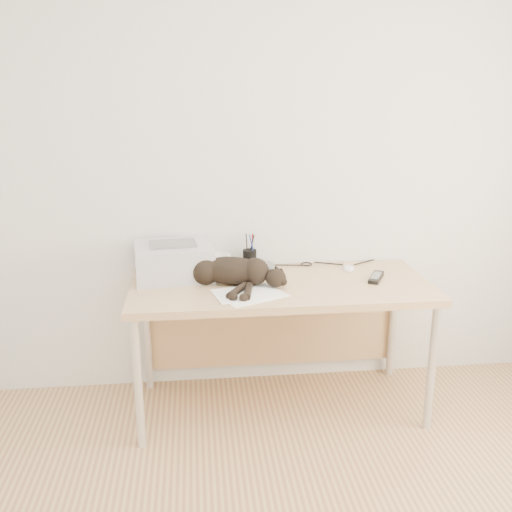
{
  "coord_description": "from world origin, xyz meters",
  "views": [
    {
      "loc": [
        -0.45,
        -1.46,
        1.74
      ],
      "look_at": [
        -0.14,
        1.34,
        0.91
      ],
      "focal_mm": 40.0,
      "sensor_mm": 36.0,
      "label": 1
    }
  ],
  "objects": [
    {
      "name": "papers",
      "position": [
        -0.19,
        1.23,
        0.74
      ],
      "size": [
        0.4,
        0.34,
        0.01
      ],
      "color": "white",
      "rests_on": "desk"
    },
    {
      "name": "mouse",
      "position": [
        0.42,
        1.59,
        0.76
      ],
      "size": [
        0.08,
        0.12,
        0.04
      ],
      "primitive_type": "ellipsoid",
      "rotation": [
        0.0,
        0.0,
        -0.15
      ],
      "color": "white",
      "rests_on": "desk"
    },
    {
      "name": "remote_black",
      "position": [
        0.53,
        1.4,
        0.75
      ],
      "size": [
        0.14,
        0.2,
        0.02
      ],
      "primitive_type": "cube",
      "rotation": [
        0.0,
        0.0,
        -0.49
      ],
      "color": "black",
      "rests_on": "desk"
    },
    {
      "name": "cable_tangle",
      "position": [
        0.0,
        1.7,
        0.75
      ],
      "size": [
        1.36,
        0.07,
        0.01
      ],
      "primitive_type": null,
      "color": "black",
      "rests_on": "desk"
    },
    {
      "name": "wall_back",
      "position": [
        0.0,
        1.75,
        1.3
      ],
      "size": [
        3.5,
        0.0,
        3.5
      ],
      "primitive_type": "plane",
      "rotation": [
        1.57,
        0.0,
        0.0
      ],
      "color": "silver",
      "rests_on": "floor"
    },
    {
      "name": "remote_grey",
      "position": [
        -0.02,
        1.64,
        0.75
      ],
      "size": [
        0.1,
        0.2,
        0.02
      ],
      "primitive_type": "cube",
      "rotation": [
        0.0,
        0.0,
        0.25
      ],
      "color": "slate",
      "rests_on": "desk"
    },
    {
      "name": "desk",
      "position": [
        0.0,
        1.48,
        0.61
      ],
      "size": [
        1.6,
        0.7,
        0.74
      ],
      "color": "tan",
      "rests_on": "floor"
    },
    {
      "name": "pen_cup",
      "position": [
        -0.14,
        1.68,
        0.8
      ],
      "size": [
        0.08,
        0.08,
        0.2
      ],
      "color": "black",
      "rests_on": "desk"
    },
    {
      "name": "cat",
      "position": [
        -0.28,
        1.4,
        0.81
      ],
      "size": [
        0.67,
        0.45,
        0.16
      ],
      "rotation": [
        0.0,
        0.0,
        -0.31
      ],
      "color": "black",
      "rests_on": "desk"
    },
    {
      "name": "printer",
      "position": [
        -0.57,
        1.56,
        0.83
      ],
      "size": [
        0.45,
        0.39,
        0.2
      ],
      "color": "silver",
      "rests_on": "desk"
    },
    {
      "name": "mug",
      "position": [
        -0.3,
        1.63,
        0.79
      ],
      "size": [
        0.15,
        0.15,
        0.1
      ],
      "primitive_type": "imported",
      "rotation": [
        0.0,
        0.0,
        0.95
      ],
      "color": "silver",
      "rests_on": "desk"
    }
  ]
}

